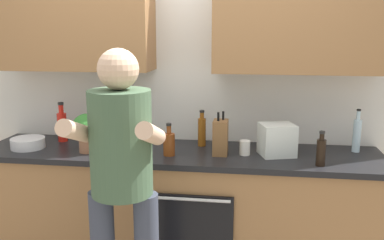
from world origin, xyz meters
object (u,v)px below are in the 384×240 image
Objects in this scene: person_standing at (122,172)px; grocery_bag_produce at (277,140)px; bottle_syrup at (202,131)px; bottle_water at (357,134)px; mixing_bowl at (28,143)px; bottle_vinegar at (169,143)px; bottle_soy at (321,151)px; potted_herb at (86,130)px; cup_coffee at (245,148)px; bottle_hotsauce at (62,125)px; knife_block at (220,137)px.

person_standing is 1.13m from grocery_bag_produce.
bottle_syrup is (0.34, 0.87, 0.04)m from person_standing.
mixing_bowl is at bearing -174.15° from bottle_water.
bottle_water is 2.35m from mixing_bowl.
person_standing is 7.37× the size of bottle_vinegar.
mixing_bowl is (-2.04, 0.12, -0.06)m from bottle_soy.
bottle_syrup is at bearing 19.72° from potted_herb.
bottle_vinegar is 0.84× the size of bottle_syrup.
potted_herb reaches higher than cup_coffee.
bottle_hotsauce is 1.36× the size of grocery_bag_produce.
bottle_vinegar is at bearing 175.07° from bottle_soy.
bottle_soy is 0.84× the size of bottle_syrup.
cup_coffee is at bearing 4.67° from potted_herb.
bottle_syrup is 0.56m from grocery_bag_produce.
bottle_vinegar is 2.22× the size of cup_coffee.
cup_coffee is (0.51, 0.08, -0.03)m from bottle_vinegar.
person_standing is 0.95m from cup_coffee.
bottle_hotsauce is at bearing 169.78° from bottle_soy.
knife_block is at bearing 166.21° from bottle_soy.
knife_block is at bearing -176.35° from cup_coffee.
bottle_syrup is at bearing 163.61° from grocery_bag_produce.
person_standing is 16.37× the size of cup_coffee.
bottle_hotsauce reaches higher than potted_herb.
bottle_soy is (1.14, 0.51, 0.02)m from person_standing.
bottle_hotsauce is 1.41m from cup_coffee.
person_standing reaches higher than grocery_bag_produce.
bottle_vinegar is at bearing -15.92° from bottle_hotsauce.
bottle_vinegar and bottle_soy have the same top height.
bottle_water reaches higher than cup_coffee.
bottle_water is 0.96m from knife_block.
bottle_water is 1.89m from potted_herb.
bottle_soy is (0.99, -0.09, 0.01)m from bottle_vinegar.
bottle_syrup is at bearing 68.70° from person_standing.
knife_block is (0.35, 0.07, 0.04)m from bottle_vinegar.
mixing_bowl is (-0.17, -0.22, -0.09)m from bottle_hotsauce.
person_standing is at bearing -111.30° from bottle_syrup.
mixing_bowl is at bearing -177.32° from grocery_bag_produce.
person_standing is 7.35× the size of bottle_soy.
bottle_hotsauce is at bearing -178.93° from bottle_syrup.
bottle_soy is 2.05m from mixing_bowl.
bottle_vinegar is 0.75× the size of knife_block.
person_standing is 1.10m from mixing_bowl.
person_standing reaches higher than bottle_hotsauce.
bottle_water is 1.01× the size of bottle_hotsauce.
knife_block reaches higher than potted_herb.
bottle_water is at bearing 15.65° from grocery_bag_produce.
person_standing is 5.43× the size of bottle_hotsauce.
grocery_bag_produce is at bearing 8.97° from bottle_vinegar.
grocery_bag_produce is (0.88, 0.71, 0.03)m from person_standing.
potted_herb is at bearing -175.33° from cup_coffee.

